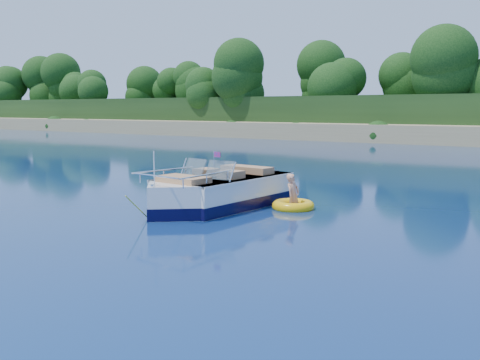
% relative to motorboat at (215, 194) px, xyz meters
% --- Properties ---
extents(ground, '(160.00, 160.00, 0.00)m').
position_rel_motorboat_xyz_m(ground, '(0.74, -3.93, -0.39)').
color(ground, '#0A1849').
rests_on(ground, ground).
extents(motorboat, '(2.51, 6.07, 2.02)m').
position_rel_motorboat_xyz_m(motorboat, '(0.00, 0.00, 0.00)').
color(motorboat, white).
rests_on(motorboat, ground).
extents(tow_tube, '(1.55, 1.55, 0.32)m').
position_rel_motorboat_xyz_m(tow_tube, '(1.93, 1.12, -0.31)').
color(tow_tube, yellow).
rests_on(tow_tube, ground).
extents(boy, '(0.35, 0.73, 1.42)m').
position_rel_motorboat_xyz_m(boy, '(1.94, 1.13, -0.39)').
color(boy, tan).
rests_on(boy, ground).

